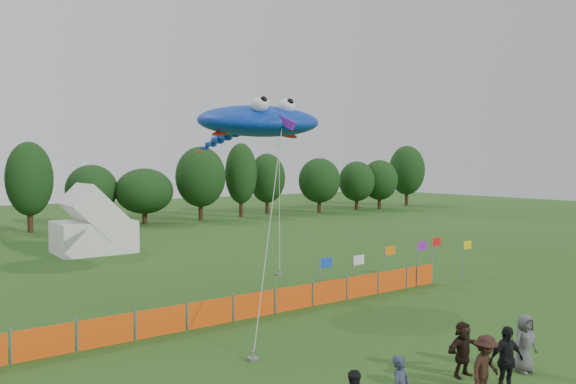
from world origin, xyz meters
TOP-DOWN VIEW (x-y plane):
  - treeline at (1.61, 44.93)m, footprint 104.57×8.78m
  - tent_right at (0.11, 29.07)m, footprint 5.13×4.11m
  - barrier_fence at (0.27, 8.69)m, footprint 21.90×0.06m
  - flag_row at (9.20, 8.96)m, footprint 10.73×0.77m
  - spectator_c at (0.87, -1.60)m, footprint 1.19×0.77m
  - spectator_d at (1.67, -1.69)m, footprint 1.18×0.74m
  - spectator_e at (3.59, -1.07)m, footprint 0.91×0.64m
  - spectator_f at (1.80, -0.21)m, footprint 1.53×0.59m
  - stingray_kite at (2.34, 11.85)m, footprint 8.29×14.58m
  - small_kite_white at (9.44, 19.90)m, footprint 5.46×6.98m

SIDE VIEW (x-z plane):
  - barrier_fence at x=0.27m, z-range 0.00..1.00m
  - spectator_f at x=1.80m, z-range 0.00..1.62m
  - spectator_e at x=3.59m, z-range 0.00..1.74m
  - spectator_c at x=0.87m, z-range 0.00..1.74m
  - spectator_d at x=1.67m, z-range 0.00..1.86m
  - flag_row at x=9.20m, z-range 0.28..2.53m
  - tent_right at x=0.11m, z-range 0.02..3.64m
  - treeline at x=1.61m, z-range 0.00..8.36m
  - small_kite_white at x=9.44m, z-range 1.46..9.62m
  - stingray_kite at x=2.34m, z-range 3.54..12.72m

